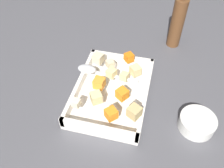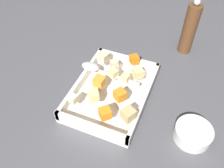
% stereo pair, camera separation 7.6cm
% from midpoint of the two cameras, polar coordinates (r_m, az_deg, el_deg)
% --- Properties ---
extents(ground_plane, '(4.00, 4.00, 0.00)m').
position_cam_midpoint_polar(ground_plane, '(0.81, 3.03, -2.07)').
color(ground_plane, '#4C4C51').
extents(baking_dish, '(0.32, 0.23, 0.05)m').
position_cam_midpoint_polar(baking_dish, '(0.79, 2.74, -2.35)').
color(baking_dish, white).
rests_on(baking_dish, ground_plane).
extents(carrot_chunk_near_left, '(0.04, 0.04, 0.03)m').
position_cam_midpoint_polar(carrot_chunk_near_left, '(0.84, 7.90, 5.77)').
color(carrot_chunk_near_left, orange).
rests_on(carrot_chunk_near_left, baking_dish).
extents(carrot_chunk_corner_nw, '(0.04, 0.04, 0.03)m').
position_cam_midpoint_polar(carrot_chunk_corner_nw, '(0.68, 1.53, -7.19)').
color(carrot_chunk_corner_nw, orange).
rests_on(carrot_chunk_corner_nw, baking_dish).
extents(carrot_chunk_near_right, '(0.04, 0.04, 0.03)m').
position_cam_midpoint_polar(carrot_chunk_near_right, '(0.75, -0.20, 0.43)').
color(carrot_chunk_near_right, orange).
rests_on(carrot_chunk_near_right, baking_dish).
extents(carrot_chunk_near_spoon, '(0.04, 0.04, 0.03)m').
position_cam_midpoint_polar(carrot_chunk_near_spoon, '(0.72, 4.90, -2.77)').
color(carrot_chunk_near_spoon, orange).
rests_on(carrot_chunk_near_spoon, baking_dish).
extents(potato_chunk_corner_ne, '(0.03, 0.03, 0.02)m').
position_cam_midpoint_polar(potato_chunk_corner_ne, '(0.78, 6.05, 1.38)').
color(potato_chunk_corner_ne, '#E0CC89').
rests_on(potato_chunk_corner_ne, baking_dish).
extents(potato_chunk_far_left, '(0.04, 0.04, 0.03)m').
position_cam_midpoint_polar(potato_chunk_far_left, '(0.79, 3.10, 2.50)').
color(potato_chunk_far_left, '#E0CC89').
rests_on(potato_chunk_far_left, baking_dish).
extents(potato_chunk_back_center, '(0.04, 0.04, 0.03)m').
position_cam_midpoint_polar(potato_chunk_back_center, '(0.84, 0.47, 6.31)').
color(potato_chunk_back_center, beige).
rests_on(potato_chunk_back_center, baking_dish).
extents(potato_chunk_front_center, '(0.03, 0.03, 0.02)m').
position_cam_midpoint_polar(potato_chunk_front_center, '(0.72, -6.34, -3.67)').
color(potato_chunk_front_center, beige).
rests_on(potato_chunk_front_center, baking_dish).
extents(potato_chunk_corner_se, '(0.05, 0.05, 0.03)m').
position_cam_midpoint_polar(potato_chunk_corner_se, '(0.68, 7.15, -7.37)').
color(potato_chunk_corner_se, tan).
rests_on(potato_chunk_corner_se, baking_dish).
extents(potato_chunk_heap_top, '(0.04, 0.04, 0.03)m').
position_cam_midpoint_polar(potato_chunk_heap_top, '(0.79, 8.95, 2.51)').
color(potato_chunk_heap_top, '#E0CC89').
rests_on(potato_chunk_heap_top, baking_dish).
extents(potato_chunk_corner_sw, '(0.04, 0.04, 0.03)m').
position_cam_midpoint_polar(potato_chunk_corner_sw, '(0.72, -1.47, -2.95)').
color(potato_chunk_corner_sw, '#E0CC89').
rests_on(potato_chunk_corner_sw, baking_dish).
extents(potato_chunk_rim_edge, '(0.03, 0.03, 0.02)m').
position_cam_midpoint_polar(potato_chunk_rim_edge, '(0.82, 3.14, 4.73)').
color(potato_chunk_rim_edge, beige).
rests_on(potato_chunk_rim_edge, baking_dish).
extents(serving_spoon, '(0.04, 0.21, 0.02)m').
position_cam_midpoint_polar(serving_spoon, '(0.81, -1.68, 3.74)').
color(serving_spoon, silver).
rests_on(serving_spoon, baking_dish).
extents(pepper_mill, '(0.05, 0.05, 0.22)m').
position_cam_midpoint_polar(pepper_mill, '(0.97, 20.28, 12.18)').
color(pepper_mill, brown).
rests_on(pepper_mill, ground_plane).
extents(small_prep_bowl, '(0.11, 0.11, 0.04)m').
position_cam_midpoint_polar(small_prep_bowl, '(0.74, 21.65, -11.13)').
color(small_prep_bowl, silver).
rests_on(small_prep_bowl, ground_plane).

